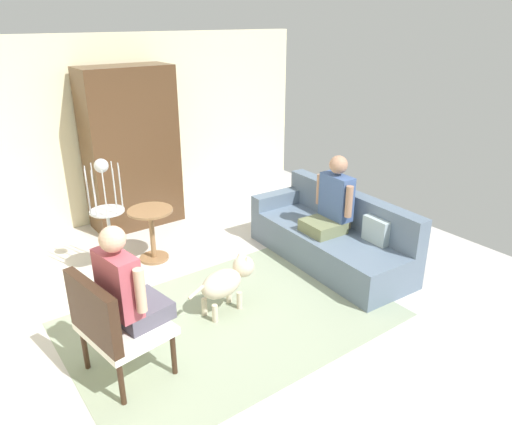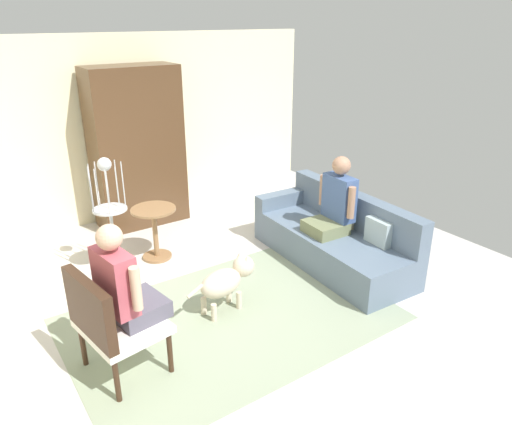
{
  "view_description": "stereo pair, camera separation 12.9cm",
  "coord_description": "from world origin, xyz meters",
  "px_view_note": "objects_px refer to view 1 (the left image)",
  "views": [
    {
      "loc": [
        -2.22,
        -3.55,
        2.71
      ],
      "look_at": [
        0.27,
        -0.17,
        0.98
      ],
      "focal_mm": 33.6,
      "sensor_mm": 36.0,
      "label": 1
    },
    {
      "loc": [
        -2.11,
        -3.63,
        2.71
      ],
      "look_at": [
        0.27,
        -0.17,
        0.98
      ],
      "focal_mm": 33.6,
      "sensor_mm": 36.0,
      "label": 2
    }
  ],
  "objects_px": {
    "armchair": "(110,322)",
    "person_on_armchair": "(125,287)",
    "round_end_table": "(152,229)",
    "bird_cage_stand": "(108,223)",
    "armoire_cabinet": "(131,149)",
    "couch": "(331,237)",
    "person_on_couch": "(332,202)",
    "dog": "(227,280)"
  },
  "relations": [
    {
      "from": "armchair",
      "to": "person_on_armchair",
      "type": "height_order",
      "value": "person_on_armchair"
    },
    {
      "from": "round_end_table",
      "to": "bird_cage_stand",
      "type": "height_order",
      "value": "bird_cage_stand"
    },
    {
      "from": "person_on_armchair",
      "to": "armoire_cabinet",
      "type": "relative_size",
      "value": 0.4
    },
    {
      "from": "couch",
      "to": "armoire_cabinet",
      "type": "xyz_separation_m",
      "value": [
        -1.41,
        2.39,
        0.78
      ]
    },
    {
      "from": "person_on_couch",
      "to": "round_end_table",
      "type": "distance_m",
      "value": 2.12
    },
    {
      "from": "dog",
      "to": "armchair",
      "type": "bearing_deg",
      "value": -166.51
    },
    {
      "from": "person_on_armchair",
      "to": "armoire_cabinet",
      "type": "bearing_deg",
      "value": 65.97
    },
    {
      "from": "armchair",
      "to": "armoire_cabinet",
      "type": "height_order",
      "value": "armoire_cabinet"
    },
    {
      "from": "dog",
      "to": "armoire_cabinet",
      "type": "height_order",
      "value": "armoire_cabinet"
    },
    {
      "from": "couch",
      "to": "dog",
      "type": "bearing_deg",
      "value": -174.09
    },
    {
      "from": "armchair",
      "to": "dog",
      "type": "xyz_separation_m",
      "value": [
        1.25,
        0.3,
        -0.22
      ]
    },
    {
      "from": "couch",
      "to": "armchair",
      "type": "distance_m",
      "value": 2.88
    },
    {
      "from": "person_on_armchair",
      "to": "armoire_cabinet",
      "type": "xyz_separation_m",
      "value": [
        1.26,
        2.83,
        0.29
      ]
    },
    {
      "from": "person_on_couch",
      "to": "round_end_table",
      "type": "xyz_separation_m",
      "value": [
        -1.66,
        1.27,
        -0.35
      ]
    },
    {
      "from": "bird_cage_stand",
      "to": "armoire_cabinet",
      "type": "distance_m",
      "value": 1.53
    },
    {
      "from": "round_end_table",
      "to": "bird_cage_stand",
      "type": "xyz_separation_m",
      "value": [
        -0.52,
        -0.08,
        0.24
      ]
    },
    {
      "from": "bird_cage_stand",
      "to": "person_on_couch",
      "type": "bearing_deg",
      "value": -28.6
    },
    {
      "from": "armchair",
      "to": "bird_cage_stand",
      "type": "distance_m",
      "value": 1.74
    },
    {
      "from": "couch",
      "to": "person_on_armchair",
      "type": "relative_size",
      "value": 2.48
    },
    {
      "from": "bird_cage_stand",
      "to": "armoire_cabinet",
      "type": "bearing_deg",
      "value": 56.32
    },
    {
      "from": "couch",
      "to": "armchair",
      "type": "xyz_separation_m",
      "value": [
        -2.83,
        -0.46,
        0.25
      ]
    },
    {
      "from": "dog",
      "to": "armoire_cabinet",
      "type": "relative_size",
      "value": 0.37
    },
    {
      "from": "person_on_couch",
      "to": "couch",
      "type": "bearing_deg",
      "value": 24.32
    },
    {
      "from": "person_on_couch",
      "to": "dog",
      "type": "distance_m",
      "value": 1.59
    },
    {
      "from": "couch",
      "to": "armchair",
      "type": "relative_size",
      "value": 2.28
    },
    {
      "from": "bird_cage_stand",
      "to": "armoire_cabinet",
      "type": "relative_size",
      "value": 0.63
    },
    {
      "from": "armchair",
      "to": "person_on_couch",
      "type": "xyz_separation_m",
      "value": [
        2.78,
        0.44,
        0.2
      ]
    },
    {
      "from": "armchair",
      "to": "round_end_table",
      "type": "bearing_deg",
      "value": 56.71
    },
    {
      "from": "round_end_table",
      "to": "armoire_cabinet",
      "type": "relative_size",
      "value": 0.3
    },
    {
      "from": "round_end_table",
      "to": "dog",
      "type": "bearing_deg",
      "value": -84.73
    },
    {
      "from": "armchair",
      "to": "dog",
      "type": "height_order",
      "value": "armchair"
    },
    {
      "from": "person_on_couch",
      "to": "bird_cage_stand",
      "type": "height_order",
      "value": "bird_cage_stand"
    },
    {
      "from": "person_on_armchair",
      "to": "round_end_table",
      "type": "xyz_separation_m",
      "value": [
        0.97,
        1.69,
        -0.38
      ]
    },
    {
      "from": "dog",
      "to": "person_on_couch",
      "type": "bearing_deg",
      "value": 5.28
    },
    {
      "from": "bird_cage_stand",
      "to": "armchair",
      "type": "bearing_deg",
      "value": -110.29
    },
    {
      "from": "armchair",
      "to": "person_on_couch",
      "type": "bearing_deg",
      "value": 9.03
    },
    {
      "from": "dog",
      "to": "person_on_armchair",
      "type": "bearing_deg",
      "value": -165.87
    },
    {
      "from": "armchair",
      "to": "dog",
      "type": "bearing_deg",
      "value": 13.49
    },
    {
      "from": "couch",
      "to": "round_end_table",
      "type": "bearing_deg",
      "value": 143.87
    },
    {
      "from": "person_on_armchair",
      "to": "person_on_couch",
      "type": "bearing_deg",
      "value": 9.03
    },
    {
      "from": "couch",
      "to": "person_on_couch",
      "type": "xyz_separation_m",
      "value": [
        -0.05,
        -0.02,
        0.46
      ]
    },
    {
      "from": "person_on_couch",
      "to": "armoire_cabinet",
      "type": "bearing_deg",
      "value": 119.48
    }
  ]
}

